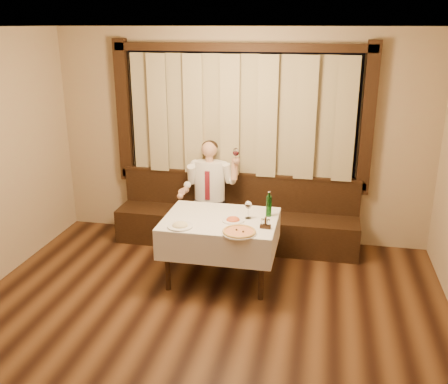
% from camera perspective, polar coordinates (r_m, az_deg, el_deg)
% --- Properties ---
extents(room, '(5.01, 6.01, 2.81)m').
position_cam_1_polar(room, '(4.69, -2.29, 2.21)').
color(room, black).
rests_on(room, ground).
extents(banquette, '(3.20, 0.61, 0.94)m').
position_cam_1_polar(banquette, '(6.70, 1.42, -3.37)').
color(banquette, black).
rests_on(banquette, ground).
extents(dining_table, '(1.27, 0.97, 0.76)m').
position_cam_1_polar(dining_table, '(5.65, -0.41, -4.00)').
color(dining_table, black).
rests_on(dining_table, ground).
extents(pizza, '(0.37, 0.37, 0.04)m').
position_cam_1_polar(pizza, '(5.21, 1.74, -4.58)').
color(pizza, white).
rests_on(pizza, dining_table).
extents(pasta_red, '(0.24, 0.24, 0.08)m').
position_cam_1_polar(pasta_red, '(5.51, 1.04, -3.02)').
color(pasta_red, white).
rests_on(pasta_red, dining_table).
extents(pasta_cream, '(0.28, 0.28, 0.09)m').
position_cam_1_polar(pasta_cream, '(5.37, -5.04, -3.63)').
color(pasta_cream, white).
rests_on(pasta_cream, dining_table).
extents(green_bottle, '(0.06, 0.06, 0.29)m').
position_cam_1_polar(green_bottle, '(5.65, 5.14, -1.57)').
color(green_bottle, '#0F4812').
rests_on(green_bottle, dining_table).
extents(table_wine_glass, '(0.08, 0.08, 0.21)m').
position_cam_1_polar(table_wine_glass, '(5.55, 2.80, -1.55)').
color(table_wine_glass, white).
rests_on(table_wine_glass, dining_table).
extents(cruet_caddy, '(0.12, 0.06, 0.12)m').
position_cam_1_polar(cruet_caddy, '(5.34, 4.75, -3.71)').
color(cruet_caddy, black).
rests_on(cruet_caddy, dining_table).
extents(seated_man, '(0.76, 0.57, 1.40)m').
position_cam_1_polar(seated_man, '(6.52, -1.74, 0.69)').
color(seated_man, black).
rests_on(seated_man, ground).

